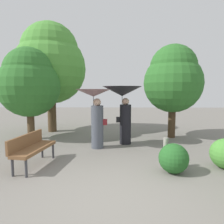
# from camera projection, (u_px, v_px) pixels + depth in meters

# --- Properties ---
(ground_plane) EXTENTS (40.00, 40.00, 0.00)m
(ground_plane) POSITION_uv_depth(u_px,v_px,m) (108.00, 197.00, 3.74)
(ground_plane) COLOR slate
(person_left) EXTENTS (1.18, 1.18, 2.00)m
(person_left) POSITION_uv_depth(u_px,v_px,m) (95.00, 107.00, 6.83)
(person_left) COLOR #474C56
(person_left) RESTS_ON ground
(person_right) EXTENTS (1.42, 1.42, 2.11)m
(person_right) POSITION_uv_depth(u_px,v_px,m) (123.00, 100.00, 7.36)
(person_right) COLOR black
(person_right) RESTS_ON ground
(park_bench) EXTENTS (0.71, 1.56, 0.83)m
(park_bench) POSITION_uv_depth(u_px,v_px,m) (32.00, 147.00, 5.24)
(park_bench) COLOR #38383D
(park_bench) RESTS_ON ground
(tree_near_left) EXTENTS (2.41, 2.41, 3.64)m
(tree_near_left) POSITION_uv_depth(u_px,v_px,m) (29.00, 82.00, 8.00)
(tree_near_left) COLOR #4C3823
(tree_near_left) RESTS_ON ground
(tree_near_right) EXTENTS (2.40, 2.40, 3.81)m
(tree_near_right) POSITION_uv_depth(u_px,v_px,m) (173.00, 78.00, 8.30)
(tree_near_right) COLOR #42301E
(tree_near_right) RESTS_ON ground
(tree_mid_left) EXTENTS (3.28, 3.28, 5.08)m
(tree_mid_left) POSITION_uv_depth(u_px,v_px,m) (50.00, 63.00, 9.44)
(tree_mid_left) COLOR #4C3823
(tree_mid_left) RESTS_ON ground
(bush_path_left) EXTENTS (0.71, 0.71, 0.71)m
(bush_path_left) POSITION_uv_depth(u_px,v_px,m) (174.00, 158.00, 4.82)
(bush_path_left) COLOR #235B23
(bush_path_left) RESTS_ON ground
(path_marker_post) EXTENTS (0.12, 0.12, 0.78)m
(path_marker_post) POSITION_uv_depth(u_px,v_px,m) (165.00, 153.00, 5.11)
(path_marker_post) COLOR gray
(path_marker_post) RESTS_ON ground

